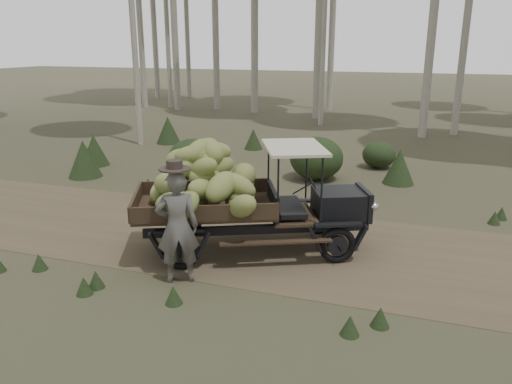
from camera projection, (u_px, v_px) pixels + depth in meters
ground at (344, 253)px, 9.43m from camera, size 120.00×120.00×0.00m
dirt_track at (344, 252)px, 9.43m from camera, size 70.00×4.00×0.01m
banana_truck at (226, 187)px, 9.06m from camera, size 4.54×3.17×2.24m
farmer at (177, 226)px, 8.05m from camera, size 0.82×0.73×2.06m
undergrowth at (378, 245)px, 8.35m from camera, size 21.92×21.55×1.40m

